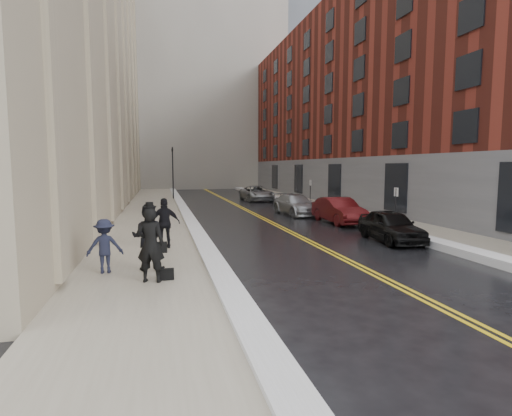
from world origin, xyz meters
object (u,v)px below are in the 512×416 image
car_silver_near (296,205)px  pedestrian_c (165,223)px  car_silver_far (257,193)px  pedestrian_a (148,237)px  car_maroon (339,210)px  car_black (391,226)px  pedestrian_b (105,246)px  pedestrian_main (151,245)px

car_silver_near → pedestrian_c: size_ratio=2.46×
car_silver_far → pedestrian_a: size_ratio=2.56×
car_maroon → car_silver_far: car_maroon is taller
car_black → car_silver_far: 21.81m
car_silver_far → pedestrian_c: pedestrian_c is taller
car_black → pedestrian_c: bearing=-176.0°
car_silver_far → pedestrian_b: pedestrian_b is taller
car_silver_far → pedestrian_main: pedestrian_main is taller
pedestrian_main → pedestrian_c: pedestrian_main is taller
pedestrian_main → car_black: bearing=-141.5°
pedestrian_main → car_silver_far: bearing=-94.9°
car_silver_far → pedestrian_a: 26.65m
car_silver_far → pedestrian_main: bearing=-112.9°
car_silver_near → pedestrian_main: bearing=-127.9°
pedestrian_c → pedestrian_main: bearing=83.3°
pedestrian_main → pedestrian_a: bearing=-70.7°
car_silver_far → pedestrian_main: size_ratio=2.51×
car_silver_near → car_silver_far: size_ratio=0.92×
car_maroon → car_silver_near: size_ratio=0.96×
car_silver_far → pedestrian_b: 27.16m
car_silver_far → pedestrian_b: bearing=-116.5°
car_maroon → car_silver_near: 4.69m
car_black → pedestrian_main: bearing=-151.3°
car_maroon → car_silver_far: bearing=92.5°
car_silver_far → pedestrian_main: 27.89m
car_black → pedestrian_main: 11.11m
pedestrian_main → pedestrian_a: (-0.11, 1.36, -0.02)m
pedestrian_a → pedestrian_c: (0.55, 3.26, -0.04)m
pedestrian_b → pedestrian_c: (1.79, 3.31, 0.17)m
car_silver_near → pedestrian_b: pedestrian_b is taller
pedestrian_main → pedestrian_c: (0.44, 4.63, -0.06)m
car_black → pedestrian_a: 10.73m
car_maroon → pedestrian_a: (-10.50, -8.92, 0.41)m
car_maroon → pedestrian_main: pedestrian_main is taller
car_black → car_maroon: car_maroon is taller
car_silver_far → pedestrian_c: bearing=-115.7°
car_black → pedestrian_a: (-10.26, -3.12, 0.47)m
car_silver_near → pedestrian_c: (-8.91, -10.23, 0.43)m
pedestrian_a → pedestrian_b: bearing=14.1°
car_maroon → car_silver_near: bearing=101.6°
car_silver_far → car_black: bearing=-91.2°
car_silver_near → pedestrian_a: bearing=-130.8°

